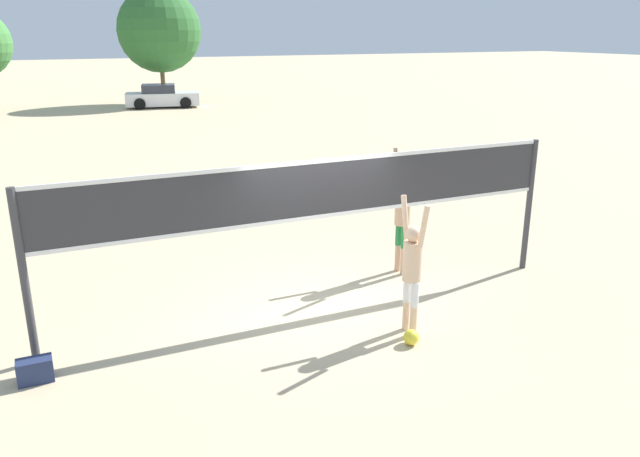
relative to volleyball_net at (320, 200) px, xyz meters
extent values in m
plane|color=#C6B28C|center=(0.00, 0.00, -1.80)|extent=(200.00, 200.00, 0.00)
cylinder|color=#38383D|center=(-4.25, 0.00, -0.58)|extent=(0.11, 0.11, 2.45)
cylinder|color=#38383D|center=(4.25, 0.00, -0.58)|extent=(0.11, 0.11, 2.45)
cube|color=#2D2D33|center=(0.00, 0.00, 0.18)|extent=(8.39, 0.02, 0.93)
cube|color=white|center=(0.00, 0.00, 0.62)|extent=(8.39, 0.03, 0.06)
cube|color=white|center=(0.00, 0.00, -0.25)|extent=(8.39, 0.03, 0.06)
cylinder|color=beige|center=(0.84, -1.46, -1.57)|extent=(0.11, 0.11, 0.46)
cylinder|color=white|center=(0.84, -1.46, -1.15)|extent=(0.12, 0.12, 0.38)
cylinder|color=beige|center=(0.84, -1.26, -1.57)|extent=(0.11, 0.11, 0.46)
cylinder|color=white|center=(0.84, -1.26, -1.15)|extent=(0.12, 0.12, 0.38)
cylinder|color=beige|center=(0.84, -1.36, -0.67)|extent=(0.28, 0.28, 0.59)
sphere|color=beige|center=(0.84, -1.36, -0.26)|extent=(0.23, 0.23, 0.23)
cylinder|color=beige|center=(0.84, -1.60, -0.08)|extent=(0.08, 0.22, 0.66)
cylinder|color=beige|center=(0.84, -1.12, -0.08)|extent=(0.08, 0.22, 0.66)
cylinder|color=tan|center=(2.00, 0.86, -1.55)|extent=(0.11, 0.11, 0.51)
cylinder|color=#267F3F|center=(2.00, 0.86, -1.08)|extent=(0.12, 0.12, 0.42)
cylinder|color=tan|center=(2.00, 0.66, -1.55)|extent=(0.11, 0.11, 0.51)
cylinder|color=#267F3F|center=(2.00, 0.66, -1.08)|extent=(0.12, 0.12, 0.42)
cylinder|color=tan|center=(2.00, 0.76, -0.54)|extent=(0.28, 0.28, 0.66)
sphere|color=tan|center=(2.00, 0.76, -0.08)|extent=(0.26, 0.26, 0.26)
cylinder|color=tan|center=(2.00, 1.01, 0.13)|extent=(0.08, 0.23, 0.74)
cylinder|color=tan|center=(2.00, 0.52, 0.13)|extent=(0.08, 0.23, 0.74)
sphere|color=yellow|center=(0.66, -1.71, -1.69)|extent=(0.23, 0.23, 0.23)
cube|color=navy|center=(-4.27, -0.53, -1.65)|extent=(0.43, 0.24, 0.31)
cube|color=silver|center=(3.23, 29.05, -1.31)|extent=(4.39, 2.50, 0.72)
cube|color=#2D333D|center=(3.02, 29.09, -0.71)|extent=(2.13, 1.91, 0.48)
cylinder|color=black|center=(4.64, 29.60, -1.48)|extent=(0.67, 0.34, 0.64)
cylinder|color=black|center=(4.32, 28.00, -1.48)|extent=(0.67, 0.34, 0.64)
cylinder|color=black|center=(2.13, 30.11, -1.48)|extent=(0.67, 0.34, 0.64)
cylinder|color=black|center=(1.81, 28.51, -1.48)|extent=(0.67, 0.34, 0.64)
cylinder|color=brown|center=(3.63, 30.71, -0.31)|extent=(0.26, 0.26, 2.98)
sphere|color=#2D662D|center=(3.63, 30.71, 2.52)|extent=(4.90, 4.90, 4.90)
camera|label=1|loc=(-3.90, -8.46, 2.51)|focal=35.00mm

